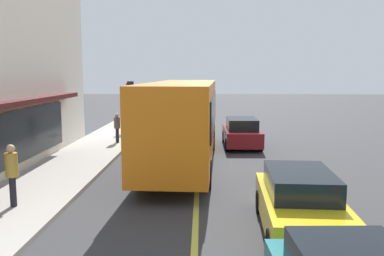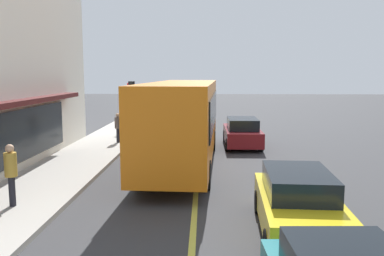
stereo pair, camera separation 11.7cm
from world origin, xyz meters
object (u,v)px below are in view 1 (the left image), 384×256
at_px(car_maroon, 241,133).
at_px(pedestrian_waiting, 12,169).
at_px(traffic_light, 131,94).
at_px(car_yellow, 300,204).
at_px(pedestrian_by_curb, 117,125).
at_px(bus, 183,119).

bearing_deg(car_maroon, pedestrian_waiting, 144.75).
bearing_deg(traffic_light, car_yellow, -157.56).
relative_size(traffic_light, car_yellow, 0.73).
relative_size(car_maroon, pedestrian_by_curb, 2.70).
height_order(car_maroon, pedestrian_waiting, pedestrian_waiting).
distance_m(bus, car_yellow, 8.02).
bearing_deg(pedestrian_waiting, pedestrian_by_curb, -3.94).
xyz_separation_m(traffic_light, pedestrian_waiting, (-15.69, 0.61, -1.32)).
height_order(car_yellow, pedestrian_waiting, pedestrian_waiting).
relative_size(car_yellow, pedestrian_by_curb, 2.75).
bearing_deg(car_yellow, pedestrian_by_curb, 29.96).
distance_m(car_yellow, pedestrian_waiting, 7.80).
relative_size(bus, pedestrian_waiting, 6.37).
bearing_deg(traffic_light, bus, -158.33).
height_order(car_maroon, pedestrian_by_curb, pedestrian_by_curb).
xyz_separation_m(bus, car_yellow, (-7.27, -3.16, -1.24)).
relative_size(bus, traffic_light, 3.51).
xyz_separation_m(car_yellow, pedestrian_by_curb, (12.02, 6.93, 0.36)).
bearing_deg(bus, pedestrian_by_curb, 38.46).
xyz_separation_m(car_yellow, pedestrian_waiting, (1.38, 7.66, 0.47)).
relative_size(traffic_light, pedestrian_by_curb, 2.01).
height_order(traffic_light, car_yellow, traffic_light).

